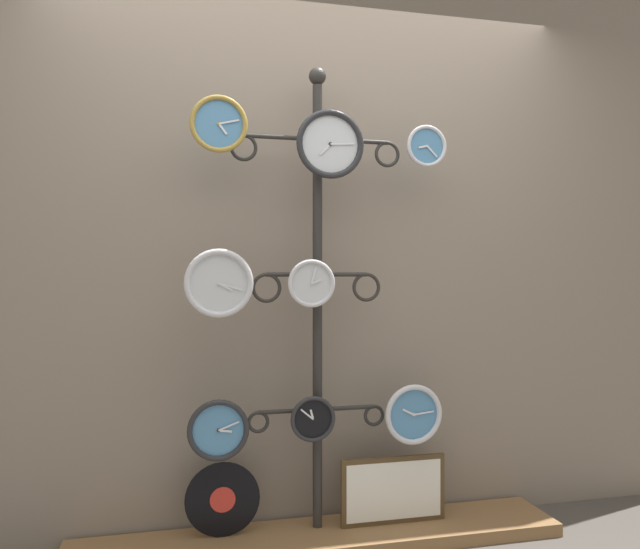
# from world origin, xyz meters

# --- Properties ---
(shop_wall) EXTENTS (4.40, 0.04, 2.80)m
(shop_wall) POSITION_xyz_m (0.00, 0.57, 1.40)
(shop_wall) COLOR gray
(shop_wall) RESTS_ON ground_plane
(low_shelf) EXTENTS (2.20, 0.36, 0.06)m
(low_shelf) POSITION_xyz_m (0.00, 0.35, 0.03)
(low_shelf) COLOR brown
(low_shelf) RESTS_ON ground_plane
(display_stand) EXTENTS (0.79, 0.38, 2.14)m
(display_stand) POSITION_xyz_m (0.00, 0.41, 0.82)
(display_stand) COLOR #282623
(display_stand) RESTS_ON ground_plane
(clock_top_left) EXTENTS (0.24, 0.04, 0.24)m
(clock_top_left) POSITION_xyz_m (-0.45, 0.31, 1.84)
(clock_top_left) COLOR #4C84B2
(clock_top_center) EXTENTS (0.31, 0.04, 0.31)m
(clock_top_center) POSITION_xyz_m (0.04, 0.33, 1.78)
(clock_top_center) COLOR silver
(clock_top_right) EXTENTS (0.19, 0.04, 0.19)m
(clock_top_right) POSITION_xyz_m (0.50, 0.33, 1.79)
(clock_top_right) COLOR #4C84B2
(clock_middle_left) EXTENTS (0.29, 0.04, 0.29)m
(clock_middle_left) POSITION_xyz_m (-0.45, 0.31, 1.17)
(clock_middle_left) COLOR silver
(clock_middle_center) EXTENTS (0.21, 0.04, 0.21)m
(clock_middle_center) POSITION_xyz_m (-0.05, 0.32, 1.17)
(clock_middle_center) COLOR silver
(clock_bottom_left) EXTENTS (0.26, 0.04, 0.26)m
(clock_bottom_left) POSITION_xyz_m (-0.45, 0.31, 0.55)
(clock_bottom_left) COLOR #4C84B2
(clock_bottom_center) EXTENTS (0.20, 0.04, 0.20)m
(clock_bottom_center) POSITION_xyz_m (-0.04, 0.33, 0.57)
(clock_bottom_center) COLOR black
(clock_bottom_right) EXTENTS (0.27, 0.04, 0.27)m
(clock_bottom_right) POSITION_xyz_m (0.43, 0.32, 0.57)
(clock_bottom_right) COLOR #4C84B2
(vinyl_record) EXTENTS (0.33, 0.01, 0.33)m
(vinyl_record) POSITION_xyz_m (-0.43, 0.40, 0.22)
(vinyl_record) COLOR black
(vinyl_record) RESTS_ON low_shelf
(picture_frame) EXTENTS (0.50, 0.02, 0.31)m
(picture_frame) POSITION_xyz_m (0.35, 0.36, 0.21)
(picture_frame) COLOR #4C381E
(picture_frame) RESTS_ON low_shelf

